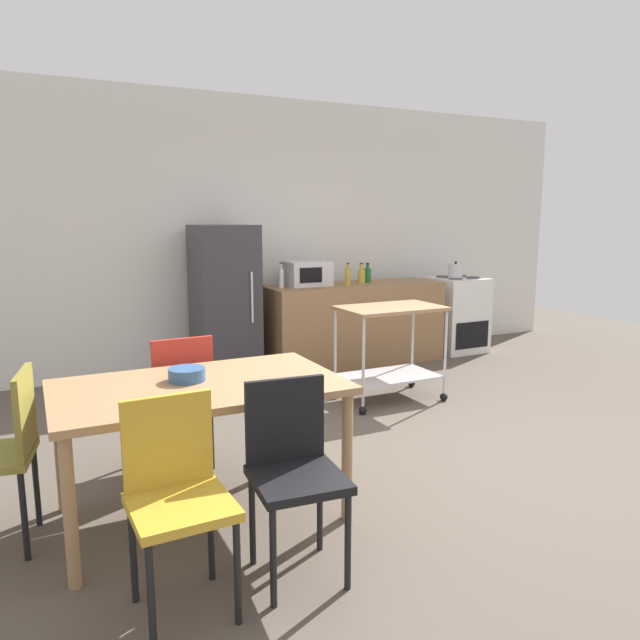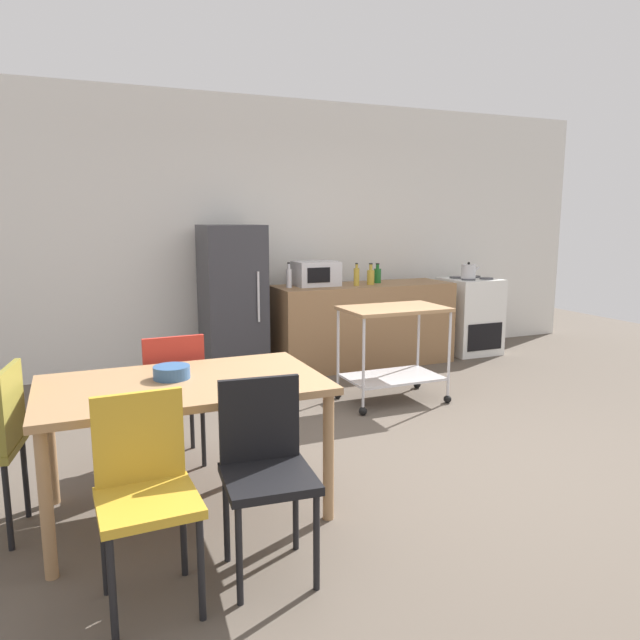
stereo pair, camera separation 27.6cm
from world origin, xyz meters
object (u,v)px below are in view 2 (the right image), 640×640
(bottle_hot_sauce, at_px, (357,276))
(fruit_bowl, at_px, (172,372))
(bottle_vinegar, at_px, (377,275))
(chair_mustard, at_px, (145,485))
(bottle_soda, at_px, (289,278))
(chair_black, at_px, (265,463))
(refrigerator, at_px, (233,301))
(bottle_soy_sauce, at_px, (371,276))
(chair_red, at_px, (172,389))
(stove_oven, at_px, (470,316))
(kettle, at_px, (468,271))
(microwave, at_px, (316,274))
(kitchen_cart, at_px, (393,338))
(dining_table, at_px, (183,395))

(bottle_hot_sauce, height_order, fruit_bowl, bottle_hot_sauce)
(bottle_hot_sauce, bearing_deg, bottle_vinegar, 23.83)
(chair_mustard, xyz_separation_m, bottle_hot_sauce, (2.60, 3.24, 0.48))
(bottle_soda, distance_m, bottle_hot_sauce, 0.74)
(chair_black, relative_size, fruit_bowl, 4.46)
(refrigerator, xyz_separation_m, bottle_soy_sauce, (1.50, -0.16, 0.21))
(chair_red, xyz_separation_m, stove_oven, (3.85, 1.98, -0.07))
(bottle_soy_sauce, bearing_deg, bottle_vinegar, 37.79)
(chair_mustard, bearing_deg, fruit_bowl, 70.80)
(bottle_hot_sauce, relative_size, bottle_soy_sauce, 1.04)
(stove_oven, xyz_separation_m, bottle_soy_sauce, (-1.40, -0.08, 0.54))
(chair_black, bearing_deg, bottle_soda, 73.30)
(kettle, bearing_deg, bottle_soda, 177.74)
(stove_oven, bearing_deg, kettle, -140.33)
(kettle, bearing_deg, chair_black, -137.48)
(microwave, bearing_deg, bottle_soda, -169.06)
(chair_mustard, relative_size, chair_red, 1.00)
(chair_black, relative_size, bottle_soda, 3.38)
(refrigerator, relative_size, kettle, 6.47)
(chair_red, xyz_separation_m, kitchen_cart, (2.03, 0.65, 0.05))
(refrigerator, distance_m, fruit_bowl, 2.84)
(refrigerator, distance_m, bottle_vinegar, 1.66)
(chair_black, relative_size, bottle_soy_sauce, 3.83)
(refrigerator, xyz_separation_m, bottle_soda, (0.58, -0.09, 0.23))
(microwave, bearing_deg, kitchen_cart, -83.31)
(dining_table, distance_m, bottle_soy_sauce, 3.59)
(kitchen_cart, height_order, microwave, microwave)
(bottle_soy_sauce, bearing_deg, chair_red, -142.21)
(refrigerator, height_order, bottle_soda, refrigerator)
(chair_red, distance_m, kitchen_cart, 2.13)
(stove_oven, height_order, fruit_bowl, stove_oven)
(stove_oven, relative_size, bottle_soda, 3.50)
(chair_red, distance_m, kettle, 4.21)
(stove_oven, bearing_deg, refrigerator, 178.40)
(chair_black, bearing_deg, chair_mustard, -172.43)
(dining_table, height_order, microwave, microwave)
(fruit_bowl, bearing_deg, dining_table, -60.81)
(chair_red, xyz_separation_m, bottle_hot_sauce, (2.26, 1.87, 0.48))
(refrigerator, xyz_separation_m, microwave, (0.91, -0.03, 0.25))
(bottle_hot_sauce, distance_m, kettle, 1.47)
(bottle_soda, relative_size, bottle_soy_sauce, 1.13)
(kettle, bearing_deg, bottle_vinegar, 173.39)
(stove_oven, xyz_separation_m, bottle_vinegar, (-1.25, 0.03, 0.54))
(bottle_vinegar, bearing_deg, refrigerator, 178.32)
(chair_red, xyz_separation_m, microwave, (1.86, 2.03, 0.51))
(refrigerator, bearing_deg, bottle_hot_sauce, -8.48)
(bottle_soda, distance_m, bottle_soy_sauce, 0.93)
(chair_black, bearing_deg, bottle_hot_sauce, 62.47)
(bottle_soda, relative_size, bottle_vinegar, 1.20)
(bottle_soy_sauce, relative_size, bottle_vinegar, 1.06)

